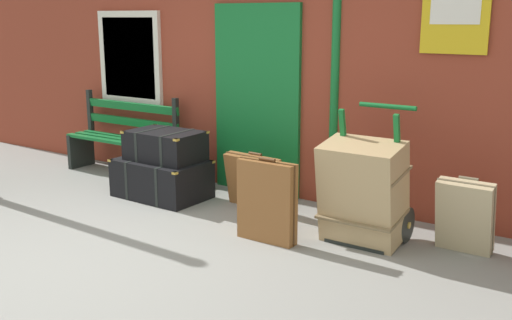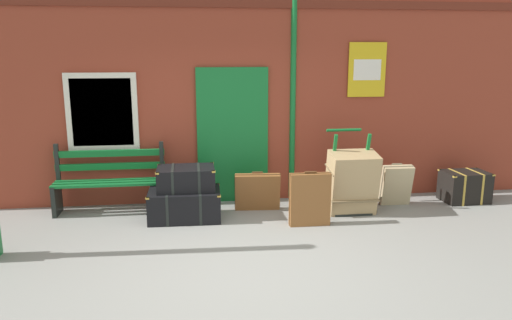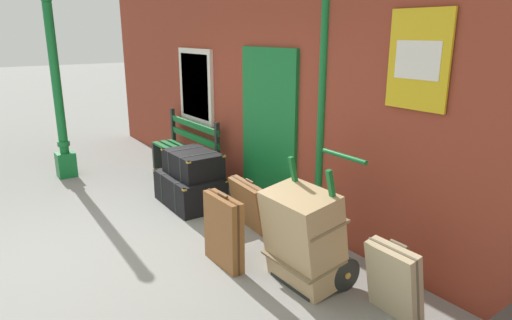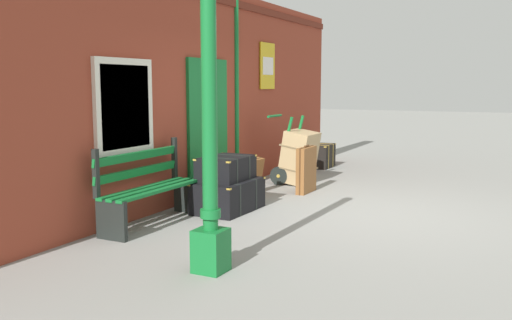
{
  "view_description": "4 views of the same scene",
  "coord_description": "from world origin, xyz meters",
  "px_view_note": "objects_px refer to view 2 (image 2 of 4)",
  "views": [
    {
      "loc": [
        3.8,
        -3.07,
        1.95
      ],
      "look_at": [
        0.63,
        1.65,
        0.59
      ],
      "focal_mm": 42.04,
      "sensor_mm": 36.0,
      "label": 1
    },
    {
      "loc": [
        -0.49,
        -5.07,
        2.35
      ],
      "look_at": [
        0.41,
        1.88,
        0.78
      ],
      "focal_mm": 34.45,
      "sensor_mm": 36.0,
      "label": 2
    },
    {
      "loc": [
        4.63,
        -0.91,
        2.28
      ],
      "look_at": [
        0.61,
        1.89,
        0.88
      ],
      "focal_mm": 31.63,
      "sensor_mm": 36.0,
      "label": 3
    },
    {
      "loc": [
        -7.2,
        -2.02,
        1.72
      ],
      "look_at": [
        0.3,
        1.7,
        0.58
      ],
      "focal_mm": 39.35,
      "sensor_mm": 36.0,
      "label": 4
    }
  ],
  "objects_px": {
    "steamer_trunk_middle": "(186,178)",
    "suitcase_caramel": "(396,185)",
    "platform_bench": "(110,182)",
    "large_brown_trunk": "(352,182)",
    "porters_trolley": "(348,192)",
    "suitcase_umber": "(258,192)",
    "steamer_trunk_base": "(185,204)",
    "corner_trunk": "(465,186)",
    "suitcase_cream": "(310,199)"
  },
  "relations": [
    {
      "from": "steamer_trunk_middle",
      "to": "porters_trolley",
      "type": "bearing_deg",
      "value": 1.67
    },
    {
      "from": "suitcase_cream",
      "to": "large_brown_trunk",
      "type": "bearing_deg",
      "value": 29.99
    },
    {
      "from": "platform_bench",
      "to": "steamer_trunk_base",
      "type": "relative_size",
      "value": 1.56
    },
    {
      "from": "platform_bench",
      "to": "steamer_trunk_base",
      "type": "height_order",
      "value": "platform_bench"
    },
    {
      "from": "steamer_trunk_middle",
      "to": "suitcase_caramel",
      "type": "distance_m",
      "value": 3.22
    },
    {
      "from": "steamer_trunk_middle",
      "to": "suitcase_umber",
      "type": "distance_m",
      "value": 1.11
    },
    {
      "from": "porters_trolley",
      "to": "suitcase_caramel",
      "type": "bearing_deg",
      "value": 7.51
    },
    {
      "from": "suitcase_caramel",
      "to": "corner_trunk",
      "type": "xyz_separation_m",
      "value": [
        1.16,
        0.05,
        -0.08
      ]
    },
    {
      "from": "porters_trolley",
      "to": "suitcase_umber",
      "type": "height_order",
      "value": "porters_trolley"
    },
    {
      "from": "porters_trolley",
      "to": "suitcase_umber",
      "type": "relative_size",
      "value": 1.73
    },
    {
      "from": "platform_bench",
      "to": "large_brown_trunk",
      "type": "xyz_separation_m",
      "value": [
        3.52,
        -0.56,
        0.02
      ]
    },
    {
      "from": "suitcase_caramel",
      "to": "porters_trolley",
      "type": "bearing_deg",
      "value": -172.49
    },
    {
      "from": "suitcase_cream",
      "to": "corner_trunk",
      "type": "xyz_separation_m",
      "value": [
        2.69,
        0.75,
        -0.12
      ]
    },
    {
      "from": "platform_bench",
      "to": "large_brown_trunk",
      "type": "height_order",
      "value": "platform_bench"
    },
    {
      "from": "platform_bench",
      "to": "suitcase_umber",
      "type": "xyz_separation_m",
      "value": [
        2.17,
        -0.26,
        -0.16
      ]
    },
    {
      "from": "steamer_trunk_base",
      "to": "suitcase_cream",
      "type": "bearing_deg",
      "value": -15.83
    },
    {
      "from": "steamer_trunk_base",
      "to": "corner_trunk",
      "type": "relative_size",
      "value": 1.45
    },
    {
      "from": "steamer_trunk_base",
      "to": "suitcase_caramel",
      "type": "bearing_deg",
      "value": 3.9
    },
    {
      "from": "porters_trolley",
      "to": "suitcase_cream",
      "type": "bearing_deg",
      "value": -140.59
    },
    {
      "from": "steamer_trunk_middle",
      "to": "porters_trolley",
      "type": "height_order",
      "value": "porters_trolley"
    },
    {
      "from": "steamer_trunk_middle",
      "to": "corner_trunk",
      "type": "relative_size",
      "value": 1.15
    },
    {
      "from": "corner_trunk",
      "to": "suitcase_umber",
      "type": "bearing_deg",
      "value": -179.54
    },
    {
      "from": "steamer_trunk_middle",
      "to": "suitcase_umber",
      "type": "xyz_separation_m",
      "value": [
        1.05,
        0.2,
        -0.29
      ]
    },
    {
      "from": "platform_bench",
      "to": "suitcase_umber",
      "type": "height_order",
      "value": "platform_bench"
    },
    {
      "from": "suitcase_umber",
      "to": "corner_trunk",
      "type": "distance_m",
      "value": 3.32
    },
    {
      "from": "platform_bench",
      "to": "large_brown_trunk",
      "type": "bearing_deg",
      "value": -9.05
    },
    {
      "from": "suitcase_caramel",
      "to": "suitcase_cream",
      "type": "relative_size",
      "value": 0.86
    },
    {
      "from": "large_brown_trunk",
      "to": "platform_bench",
      "type": "bearing_deg",
      "value": 170.95
    },
    {
      "from": "steamer_trunk_base",
      "to": "suitcase_caramel",
      "type": "xyz_separation_m",
      "value": [
        3.23,
        0.22,
        0.11
      ]
    },
    {
      "from": "platform_bench",
      "to": "corner_trunk",
      "type": "height_order",
      "value": "platform_bench"
    },
    {
      "from": "platform_bench",
      "to": "porters_trolley",
      "type": "xyz_separation_m",
      "value": [
        3.52,
        -0.38,
        -0.17
      ]
    },
    {
      "from": "steamer_trunk_middle",
      "to": "large_brown_trunk",
      "type": "distance_m",
      "value": 2.4
    },
    {
      "from": "suitcase_cream",
      "to": "corner_trunk",
      "type": "distance_m",
      "value": 2.8
    },
    {
      "from": "large_brown_trunk",
      "to": "corner_trunk",
      "type": "height_order",
      "value": "large_brown_trunk"
    },
    {
      "from": "suitcase_umber",
      "to": "corner_trunk",
      "type": "bearing_deg",
      "value": 0.46
    },
    {
      "from": "large_brown_trunk",
      "to": "suitcase_cream",
      "type": "relative_size",
      "value": 1.22
    },
    {
      "from": "suitcase_umber",
      "to": "steamer_trunk_middle",
      "type": "bearing_deg",
      "value": -169.3
    },
    {
      "from": "suitcase_umber",
      "to": "steamer_trunk_base",
      "type": "bearing_deg",
      "value": -167.33
    },
    {
      "from": "platform_bench",
      "to": "steamer_trunk_middle",
      "type": "xyz_separation_m",
      "value": [
        1.12,
        -0.45,
        0.14
      ]
    },
    {
      "from": "platform_bench",
      "to": "suitcase_caramel",
      "type": "height_order",
      "value": "platform_bench"
    },
    {
      "from": "large_brown_trunk",
      "to": "suitcase_cream",
      "type": "height_order",
      "value": "large_brown_trunk"
    },
    {
      "from": "large_brown_trunk",
      "to": "corner_trunk",
      "type": "relative_size",
      "value": 1.33
    },
    {
      "from": "steamer_trunk_middle",
      "to": "suitcase_caramel",
      "type": "xyz_separation_m",
      "value": [
        3.2,
        0.18,
        -0.26
      ]
    },
    {
      "from": "corner_trunk",
      "to": "platform_bench",
      "type": "bearing_deg",
      "value": 177.61
    },
    {
      "from": "suitcase_caramel",
      "to": "corner_trunk",
      "type": "relative_size",
      "value": 0.94
    },
    {
      "from": "steamer_trunk_middle",
      "to": "suitcase_caramel",
      "type": "height_order",
      "value": "steamer_trunk_middle"
    },
    {
      "from": "porters_trolley",
      "to": "corner_trunk",
      "type": "xyz_separation_m",
      "value": [
        1.97,
        0.15,
        -0.03
      ]
    },
    {
      "from": "large_brown_trunk",
      "to": "corner_trunk",
      "type": "xyz_separation_m",
      "value": [
        1.97,
        0.33,
        -0.23
      ]
    },
    {
      "from": "platform_bench",
      "to": "suitcase_caramel",
      "type": "distance_m",
      "value": 4.33
    },
    {
      "from": "platform_bench",
      "to": "steamer_trunk_middle",
      "type": "relative_size",
      "value": 1.97
    }
  ]
}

